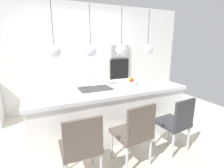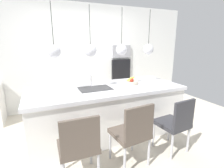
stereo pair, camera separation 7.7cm
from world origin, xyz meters
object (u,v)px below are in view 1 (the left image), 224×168
object	(u,v)px
chair_near	(81,145)
chair_middle	(134,131)
oven	(119,69)
fruit_bowl	(130,82)
microwave	(119,51)
chair_far	(176,122)

from	to	relation	value
chair_near	chair_middle	size ratio (longest dim) A/B	0.97
chair_near	oven	bearing A→B (deg)	54.50
fruit_bowl	chair_near	size ratio (longest dim) A/B	0.33
fruit_bowl	chair_near	distance (m)	1.64
microwave	oven	world-z (taller)	microwave
oven	chair_far	size ratio (longest dim) A/B	0.64
chair_middle	chair_far	distance (m)	0.75
oven	chair_far	distance (m)	2.58
fruit_bowl	chair_far	distance (m)	1.10
microwave	chair_far	distance (m)	2.71
chair_near	chair_middle	bearing A→B (deg)	-0.25
fruit_bowl	chair_middle	distance (m)	1.19
chair_middle	chair_far	size ratio (longest dim) A/B	1.04
microwave	chair_middle	bearing A→B (deg)	-113.12
chair_near	chair_far	size ratio (longest dim) A/B	1.01
oven	chair_far	bearing A→B (deg)	-97.46
microwave	chair_near	xyz separation A→B (m)	(-1.80, -2.53, -0.91)
chair_middle	chair_far	xyz separation A→B (m)	(0.75, 0.00, -0.02)
microwave	chair_near	size ratio (longest dim) A/B	0.61
fruit_bowl	oven	xyz separation A→B (m)	(0.56, 1.54, -0.01)
fruit_bowl	chair_middle	world-z (taller)	fruit_bowl
fruit_bowl	oven	world-z (taller)	oven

